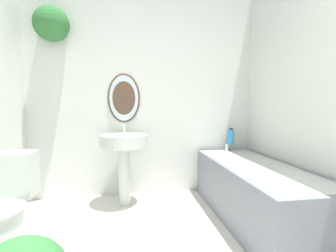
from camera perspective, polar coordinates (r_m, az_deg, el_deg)
name	(u,v)px	position (r m, az deg, el deg)	size (l,w,h in m)	color
wall_back	(135,89)	(2.97, -7.79, 8.62)	(2.80, 0.37, 2.40)	silver
pedestal_sink	(124,148)	(2.69, -10.26, -5.20)	(0.52, 0.52, 0.87)	#B2BCB2
bathtub	(256,191)	(2.51, 20.01, -14.20)	(0.67, 1.66, 0.61)	slate
shampoo_bottle	(231,137)	(3.10, 14.54, -2.48)	(0.08, 0.08, 0.20)	#2D84C6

